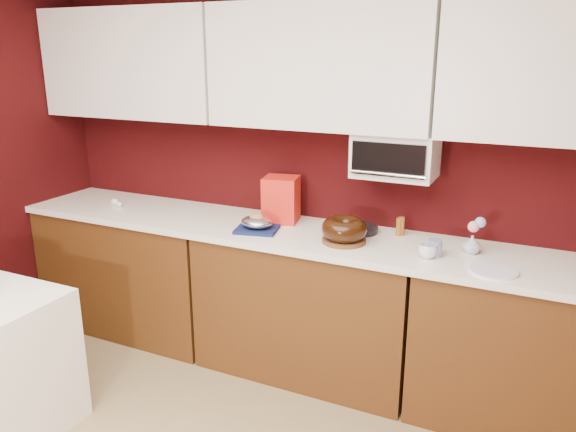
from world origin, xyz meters
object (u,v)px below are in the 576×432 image
Objects in this scene: bundt_cake at (344,229)px; coffee_mug at (428,250)px; pandoro_box at (281,199)px; flower_vase at (472,243)px; blue_jar at (435,248)px; foil_ham_nest at (257,222)px; toaster_oven at (396,155)px.

bundt_cake is 2.86× the size of coffee_mug.
pandoro_box is at bearing 156.63° from bundt_cake.
flower_vase is at bearing 41.05° from coffee_mug.
foil_ham_nest is at bearing -178.71° from blue_jar.
blue_jar is (0.50, -0.00, -0.04)m from bundt_cake.
coffee_mug is at bearing -138.95° from flower_vase.
pandoro_box is at bearing 175.67° from flower_vase.
bundt_cake is at bearing 174.68° from coffee_mug.
bundt_cake reaches higher than foil_ham_nest.
foil_ham_nest reaches higher than blue_jar.
flower_vase is at bearing 10.65° from bundt_cake.
blue_jar is at bearing -23.95° from pandoro_box.
bundt_cake is at bearing 179.87° from blue_jar.
toaster_oven is at bearing 141.11° from blue_jar.
blue_jar is at bearing -38.89° from toaster_oven.
bundt_cake is 0.68m from flower_vase.
bundt_cake is at bearing 2.60° from foil_ham_nest.
flower_vase reaches higher than coffee_mug.
pandoro_box is (-0.70, -0.02, -0.33)m from toaster_oven.
foil_ham_nest is 2.19× the size of coffee_mug.
flower_vase is (1.17, -0.09, -0.09)m from pandoro_box.
coffee_mug is (0.27, -0.28, -0.43)m from toaster_oven.
pandoro_box reaches higher than flower_vase.
bundt_cake reaches higher than coffee_mug.
pandoro_box is 1.03m from blue_jar.
bundt_cake reaches higher than flower_vase.
pandoro_box reaches higher than coffee_mug.
flower_vase is (0.46, -0.11, -0.42)m from toaster_oven.
bundt_cake is at bearing -169.35° from flower_vase.
pandoro_box is 2.54× the size of flower_vase.
foil_ham_nest is 1.04m from blue_jar.
flower_vase is (0.17, 0.13, 0.01)m from blue_jar.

